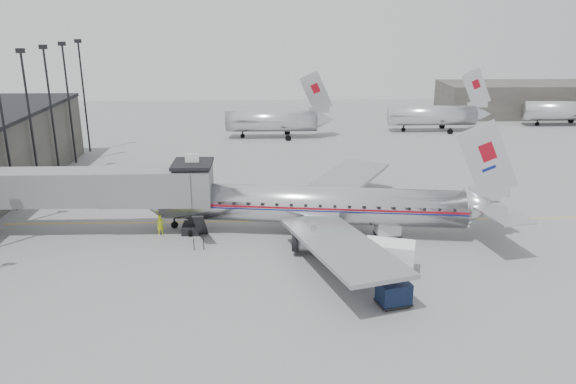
% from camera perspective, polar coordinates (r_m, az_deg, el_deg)
% --- Properties ---
extents(ground, '(160.00, 160.00, 0.00)m').
position_cam_1_polar(ground, '(47.42, 0.96, -5.56)').
color(ground, slate).
rests_on(ground, ground).
extents(hangar, '(30.00, 12.00, 6.00)m').
position_cam_1_polar(hangar, '(114.75, 22.75, 8.69)').
color(hangar, '#3C3A36').
rests_on(hangar, ground).
extents(apron_line, '(60.00, 0.15, 0.01)m').
position_cam_1_polar(apron_line, '(53.17, 3.88, -2.91)').
color(apron_line, gold).
rests_on(apron_line, ground).
extents(jet_bridge, '(21.00, 6.20, 7.10)m').
position_cam_1_polar(jet_bridge, '(51.42, -18.11, 0.39)').
color(jet_bridge, slate).
rests_on(jet_bridge, ground).
extents(floodlight_masts, '(0.90, 42.25, 15.25)m').
position_cam_1_polar(floodlight_masts, '(62.72, -25.79, 6.52)').
color(floodlight_masts, black).
rests_on(floodlight_masts, ground).
extents(distant_aircraft_near, '(16.39, 3.20, 10.26)m').
position_cam_1_polar(distant_aircraft_near, '(86.92, -1.55, 7.30)').
color(distant_aircraft_near, silver).
rests_on(distant_aircraft_near, ground).
extents(distant_aircraft_mid, '(16.39, 3.20, 10.26)m').
position_cam_1_polar(distant_aircraft_mid, '(94.60, 14.53, 7.62)').
color(distant_aircraft_mid, silver).
rests_on(distant_aircraft_mid, ground).
extents(distant_aircraft_far, '(16.39, 3.20, 10.26)m').
position_cam_1_polar(distant_aircraft_far, '(107.34, 26.44, 7.50)').
color(distant_aircraft_far, silver).
rests_on(distant_aircraft_far, ground).
extents(airliner, '(33.27, 30.66, 10.55)m').
position_cam_1_polar(airliner, '(49.28, 3.11, -1.34)').
color(airliner, silver).
rests_on(airliner, ground).
extents(service_van, '(5.57, 3.39, 2.45)m').
position_cam_1_polar(service_van, '(43.17, 9.34, -6.42)').
color(service_van, white).
rests_on(service_van, ground).
extents(baggage_cart_navy, '(2.51, 2.14, 1.70)m').
position_cam_1_polar(baggage_cart_navy, '(38.85, 10.70, -10.06)').
color(baggage_cart_navy, black).
rests_on(baggage_cart_navy, ground).
extents(baggage_cart_white, '(2.28, 1.81, 1.69)m').
position_cam_1_polar(baggage_cart_white, '(49.91, 10.08, -3.49)').
color(baggage_cart_white, silver).
rests_on(baggage_cart_white, ground).
extents(ramp_worker, '(0.80, 0.76, 1.84)m').
position_cam_1_polar(ramp_worker, '(50.74, -12.84, -3.28)').
color(ramp_worker, '#DAF31C').
rests_on(ramp_worker, ground).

